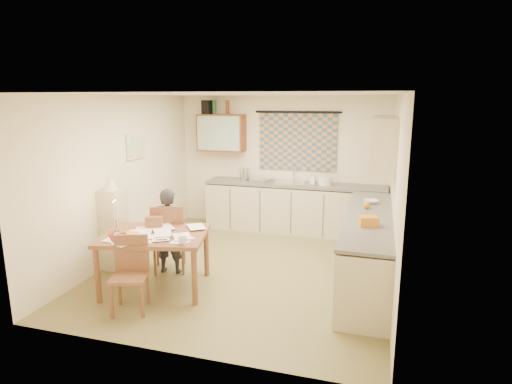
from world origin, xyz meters
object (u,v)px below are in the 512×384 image
(stove, at_px, (364,277))
(shelf_stand, at_px, (114,230))
(counter_back, at_px, (294,208))
(counter_right, at_px, (367,249))
(dining_table, at_px, (156,261))
(person, at_px, (169,231))
(chair_far, at_px, (170,250))

(stove, bearing_deg, shelf_stand, 174.13)
(counter_back, height_order, stove, counter_back)
(counter_back, bearing_deg, stove, -63.98)
(counter_right, relative_size, shelf_stand, 2.50)
(counter_back, relative_size, dining_table, 2.20)
(stove, bearing_deg, counter_right, 90.00)
(counter_back, height_order, person, person)
(counter_back, xyz_separation_m, dining_table, (-1.25, -2.92, -0.07))
(counter_back, relative_size, shelf_stand, 2.79)
(dining_table, bearing_deg, shelf_stand, 140.54)
(stove, height_order, chair_far, chair_far)
(stove, distance_m, shelf_stand, 3.56)
(chair_far, relative_size, person, 0.81)
(person, bearing_deg, counter_right, -177.05)
(counter_back, height_order, chair_far, chair_far)
(chair_far, relative_size, shelf_stand, 0.85)
(counter_back, relative_size, person, 2.68)
(chair_far, bearing_deg, stove, 146.10)
(stove, distance_m, dining_table, 2.64)
(counter_right, height_order, person, person)
(counter_right, relative_size, dining_table, 1.97)
(counter_right, bearing_deg, counter_back, 126.40)
(counter_back, bearing_deg, counter_right, -53.60)
(counter_back, xyz_separation_m, stove, (1.39, -2.84, -0.01))
(stove, height_order, dining_table, stove)
(dining_table, distance_m, chair_far, 0.60)
(chair_far, xyz_separation_m, shelf_stand, (-0.80, -0.14, 0.28))
(stove, xyz_separation_m, person, (-2.71, 0.45, 0.17))
(chair_far, height_order, shelf_stand, shelf_stand)
(counter_back, relative_size, chair_far, 3.30)
(chair_far, bearing_deg, shelf_stand, -13.55)
(stove, distance_m, person, 2.75)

